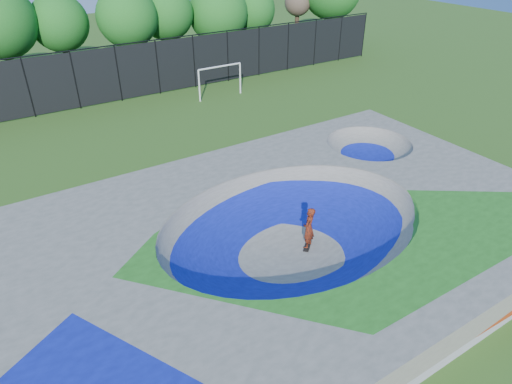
% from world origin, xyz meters
% --- Properties ---
extents(ground, '(120.00, 120.00, 0.00)m').
position_xyz_m(ground, '(0.00, 0.00, 0.00)').
color(ground, '#2D5317').
rests_on(ground, ground).
extents(skate_deck, '(22.00, 14.00, 1.50)m').
position_xyz_m(skate_deck, '(0.00, 0.00, 0.75)').
color(skate_deck, gray).
rests_on(skate_deck, ground).
extents(skater, '(0.80, 0.72, 1.82)m').
position_xyz_m(skater, '(0.60, -0.22, 0.91)').
color(skater, '#B2300E').
rests_on(skater, ground).
extents(skateboard, '(0.73, 0.68, 0.05)m').
position_xyz_m(skateboard, '(0.60, -0.22, 0.03)').
color(skateboard, black).
rests_on(skateboard, ground).
extents(soccer_goal, '(3.57, 0.12, 2.36)m').
position_xyz_m(soccer_goal, '(6.51, 17.79, 1.64)').
color(soccer_goal, silver).
rests_on(soccer_goal, ground).
extents(fence, '(48.09, 0.09, 4.04)m').
position_xyz_m(fence, '(0.00, 21.00, 2.10)').
color(fence, black).
rests_on(fence, ground).
extents(treeline, '(52.32, 6.71, 8.49)m').
position_xyz_m(treeline, '(-0.49, 25.80, 4.97)').
color(treeline, '#4A3625').
rests_on(treeline, ground).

